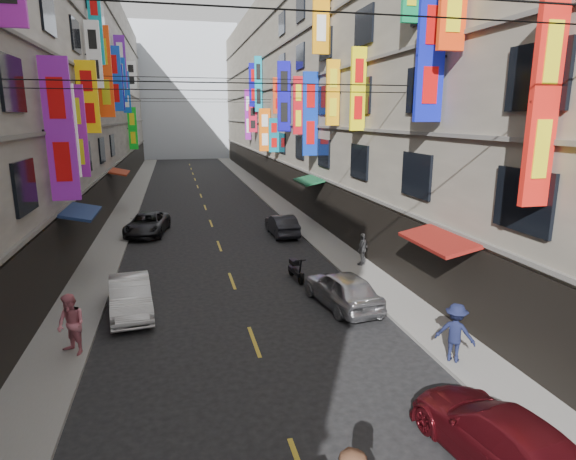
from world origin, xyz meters
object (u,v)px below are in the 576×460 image
car_right_near (501,438)px  car_right_mid (342,289)px  scooter_far_right (296,270)px  pedestrian_rnear (455,332)px  car_right_far (282,225)px  pedestrian_lfar (71,325)px  car_left_far (147,224)px  pedestrian_rfar (363,249)px  car_left_mid (130,296)px

car_right_near → car_right_mid: (-0.28, 8.86, 0.06)m
scooter_far_right → pedestrian_rnear: pedestrian_rnear is taller
car_right_mid → car_right_far: (0.22, 11.50, -0.07)m
pedestrian_lfar → car_right_mid: bearing=56.1°
car_left_far → pedestrian_rfar: (10.29, -9.19, 0.25)m
car_left_mid → pedestrian_rnear: bearing=-39.1°
car_right_far → car_right_near: bearing=88.8°
car_left_mid → pedestrian_lfar: size_ratio=2.18×
car_right_near → pedestrian_rnear: size_ratio=2.55×
pedestrian_lfar → pedestrian_rfar: bearing=72.5°
pedestrian_rnear → car_right_near: bearing=112.7°
pedestrian_lfar → pedestrian_rnear: (10.80, -2.96, -0.06)m
car_left_far → car_right_near: bearing=-61.2°
scooter_far_right → car_right_mid: (0.96, -3.36, 0.26)m
car_left_far → car_right_far: 8.21m
car_left_far → car_right_far: bearing=-5.5°
car_left_mid → pedestrian_rfar: size_ratio=2.59×
pedestrian_rnear → car_right_far: bearing=-42.8°
car_left_mid → car_right_near: (8.00, -9.97, -0.02)m
car_right_far → car_left_far: bearing=-16.0°
pedestrian_rfar → pedestrian_rnear: bearing=41.1°
car_right_mid → pedestrian_rfar: pedestrian_rfar is taller
scooter_far_right → car_left_far: car_left_far is taller
pedestrian_rnear → pedestrian_rfar: size_ratio=1.11×
scooter_far_right → pedestrian_rnear: bearing=102.6°
car_left_mid → car_right_near: car_left_mid is taller
car_left_far → pedestrian_rnear: size_ratio=2.69×
pedestrian_lfar → car_left_far: bearing=128.9°
pedestrian_lfar → pedestrian_rfar: 13.30m
car_left_mid → pedestrian_lfar: bearing=-121.2°
car_left_mid → pedestrian_rnear: pedestrian_rnear is taller
car_left_mid → car_left_far: (0.00, 12.48, -0.02)m
car_left_mid → pedestrian_rfar: bearing=11.2°
scooter_far_right → car_left_mid: size_ratio=0.45×
scooter_far_right → pedestrian_rfar: pedestrian_rfar is taller
car_right_near → car_left_far: bearing=-78.6°
car_right_near → car_right_far: 20.37m
car_right_far → pedestrian_lfar: 16.38m
car_right_mid → car_left_mid: bearing=-16.9°
car_right_mid → pedestrian_rfar: 5.10m
car_left_mid → car_left_far: bearing=83.5°
car_right_mid → car_right_far: 11.51m
car_right_far → pedestrian_rnear: pedestrian_rnear is taller
car_right_mid → pedestrian_rnear: size_ratio=2.36×
car_right_mid → pedestrian_rnear: 5.19m
car_left_far → car_right_mid: bearing=-51.2°
pedestrian_rnear → car_right_mid: bearing=-29.0°
scooter_far_right → pedestrian_lfar: size_ratio=0.98×
pedestrian_rnear → pedestrian_rfar: 9.34m
car_right_mid → car_right_far: car_right_mid is taller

